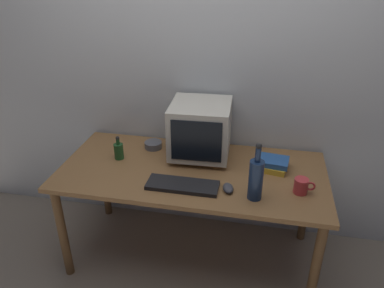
# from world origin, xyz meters

# --- Properties ---
(ground_plane) EXTENTS (6.00, 6.00, 0.00)m
(ground_plane) POSITION_xyz_m (0.00, 0.00, 0.00)
(ground_plane) COLOR gray
(back_wall) EXTENTS (4.00, 0.08, 2.50)m
(back_wall) POSITION_xyz_m (0.00, 0.45, 1.25)
(back_wall) COLOR silver
(back_wall) RESTS_ON ground
(desk) EXTENTS (1.67, 0.78, 0.71)m
(desk) POSITION_xyz_m (0.00, 0.00, 0.63)
(desk) COLOR olive
(desk) RESTS_ON ground
(crt_monitor) EXTENTS (0.40, 0.40, 0.37)m
(crt_monitor) POSITION_xyz_m (0.02, 0.19, 0.90)
(crt_monitor) COLOR beige
(crt_monitor) RESTS_ON desk
(keyboard) EXTENTS (0.42, 0.15, 0.02)m
(keyboard) POSITION_xyz_m (-0.01, -0.21, 0.72)
(keyboard) COLOR black
(keyboard) RESTS_ON desk
(computer_mouse) EXTENTS (0.08, 0.11, 0.04)m
(computer_mouse) POSITION_xyz_m (0.25, -0.19, 0.73)
(computer_mouse) COLOR #3F3F47
(computer_mouse) RESTS_ON desk
(bottle_tall) EXTENTS (0.08, 0.08, 0.34)m
(bottle_tall) POSITION_xyz_m (0.40, -0.23, 0.84)
(bottle_tall) COLOR navy
(bottle_tall) RESTS_ON desk
(bottle_short) EXTENTS (0.06, 0.06, 0.16)m
(bottle_short) POSITION_xyz_m (-0.50, 0.04, 0.77)
(bottle_short) COLOR #1E4C23
(bottle_short) RESTS_ON desk
(book_stack) EXTENTS (0.23, 0.19, 0.07)m
(book_stack) POSITION_xyz_m (0.49, 0.11, 0.75)
(book_stack) COLOR gold
(book_stack) RESTS_ON desk
(mug) EXTENTS (0.12, 0.08, 0.09)m
(mug) POSITION_xyz_m (0.66, -0.13, 0.76)
(mug) COLOR #CC383D
(mug) RESTS_ON desk
(cd_spindle) EXTENTS (0.12, 0.12, 0.04)m
(cd_spindle) POSITION_xyz_m (-0.32, 0.23, 0.73)
(cd_spindle) COLOR #595B66
(cd_spindle) RESTS_ON desk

